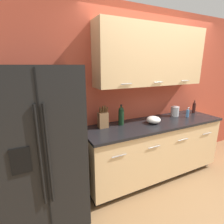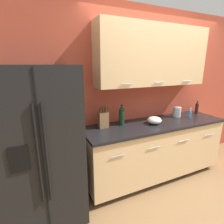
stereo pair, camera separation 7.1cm
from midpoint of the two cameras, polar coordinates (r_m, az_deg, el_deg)
The scene contains 10 objects.
ground_plane at distance 2.81m, azimuth 30.27°, elevation -26.06°, with size 14.00×14.00×0.00m, color olive.
wall_back at distance 2.95m, azimuth 14.39°, elevation 8.74°, with size 10.00×0.39×2.60m.
counter_unit at distance 2.92m, azimuth 14.30°, elevation -11.79°, with size 2.25×0.64×0.92m.
refrigerator at distance 2.12m, azimuth -21.32°, elevation -10.51°, with size 0.83×0.78×1.76m.
knife_block at distance 2.42m, azimuth -2.05°, elevation -2.38°, with size 0.15×0.09×0.31m.
wine_bottle at distance 2.53m, azimuth 3.96°, elevation -1.18°, with size 0.08×0.08×0.30m.
soap_dispenser at distance 3.17m, azimuth 24.64°, elevation -0.55°, with size 0.05×0.05×0.17m.
oil_bottle at distance 3.49m, azimuth 26.47°, elevation 1.23°, with size 0.06×0.06×0.23m.
steel_canister at distance 3.16m, azimuth 21.00°, elevation 0.05°, with size 0.14×0.14×0.18m.
mixing_bowl at distance 2.68m, azimuth 14.40°, elevation -2.60°, with size 0.21×0.21×0.11m.
Camera 2 is at (-1.87, -1.11, 1.76)m, focal length 28.00 mm.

